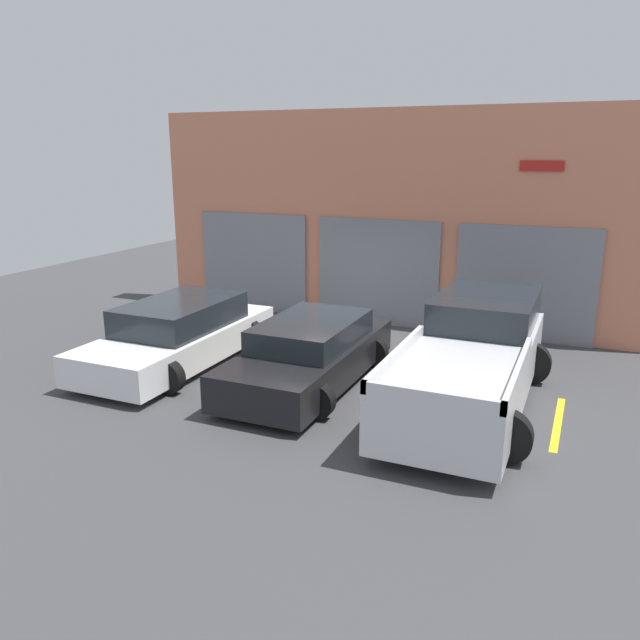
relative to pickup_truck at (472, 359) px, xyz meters
The scene contains 9 objects.
ground_plane 3.25m from the pickup_truck, 157.03° to the left, with size 28.00×28.00×0.00m, color #3D3D3F.
shophouse_building 5.64m from the pickup_truck, 122.83° to the left, with size 12.36×0.68×5.15m.
pickup_truck is the anchor object (origin of this frame).
sedan_white 5.81m from the pickup_truck, behind, with size 2.24×4.69×1.28m.
sedan_side 2.92m from the pickup_truck, behind, with size 2.13×4.44×1.20m.
parking_stripe_far_left 7.31m from the pickup_truck, behind, with size 0.12×2.20×0.01m, color gold.
parking_stripe_left 4.43m from the pickup_truck, behind, with size 0.12×2.20×0.01m, color gold.
parking_stripe_centre 1.67m from the pickup_truck, 169.44° to the right, with size 0.12×2.20×0.01m, color gold.
parking_stripe_right 1.67m from the pickup_truck, 10.56° to the right, with size 0.12×2.20×0.01m, color gold.
Camera 1 is at (4.55, -11.38, 4.20)m, focal length 35.00 mm.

